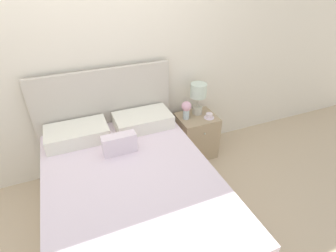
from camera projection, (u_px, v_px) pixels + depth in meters
name	position (u px, v px, depth m)	size (l,w,h in m)	color
ground_plane	(113.00, 163.00, 3.23)	(12.00, 12.00, 0.00)	#CCB28E
wall_back	(97.00, 57.00, 2.59)	(8.00, 0.06, 2.60)	silver
bed	(131.00, 195.00, 2.35)	(1.44, 1.95, 1.20)	beige
nightstand	(196.00, 136.00, 3.25)	(0.45, 0.41, 0.54)	tan
table_lamp	(198.00, 94.00, 3.03)	(0.19, 0.19, 0.38)	beige
flower_vase	(186.00, 109.00, 3.00)	(0.11, 0.11, 0.22)	silver
teacup	(209.00, 116.00, 3.07)	(0.12, 0.12, 0.06)	white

